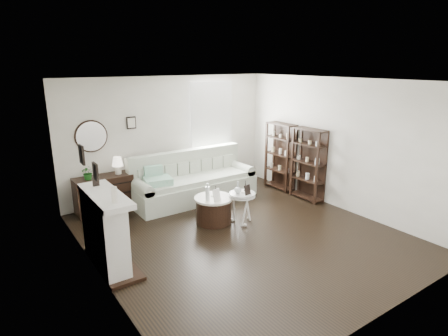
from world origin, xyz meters
TOP-DOWN VIEW (x-y plane):
  - room at (0.73, 2.70)m, footprint 5.50×5.50m
  - fireplace at (-2.32, 0.30)m, footprint 0.50×1.40m
  - shelf_unit_far at (2.33, 1.55)m, footprint 0.30×0.80m
  - shelf_unit_near at (2.33, 0.65)m, footprint 0.30×0.80m
  - sofa at (0.20, 2.09)m, footprint 2.77×0.96m
  - quilt at (-0.71, 1.95)m, footprint 0.62×0.54m
  - suitcase at (1.45, 2.30)m, footprint 0.69×0.34m
  - dresser at (-1.68, 2.47)m, footprint 1.14×0.49m
  - table_lamp at (-1.34, 2.47)m, footprint 0.30×0.30m
  - potted_plant at (-1.96, 2.42)m, footprint 0.27×0.24m
  - drum_table at (-0.12, 0.74)m, footprint 0.74×0.74m
  - pedestal_table at (0.32, 0.42)m, footprint 0.50×0.50m
  - eiffel_drum at (-0.04, 0.79)m, footprint 0.11×0.11m
  - bottle_drum at (-0.30, 0.65)m, footprint 0.08×0.08m
  - card_frame_drum at (-0.17, 0.55)m, footprint 0.18×0.09m
  - eiffel_ped at (0.42, 0.45)m, footprint 0.14×0.14m
  - flask_ped at (0.23, 0.44)m, footprint 0.13×0.13m
  - card_frame_ped at (0.34, 0.28)m, footprint 0.15×0.08m

SIDE VIEW (x-z plane):
  - suitcase at x=1.45m, z-range 0.00..0.44m
  - drum_table at x=-0.12m, z-range 0.00..0.52m
  - sofa at x=0.20m, z-range -0.18..0.90m
  - dresser at x=-1.68m, z-range 0.00..0.76m
  - fireplace at x=-2.32m, z-range -0.38..1.46m
  - pedestal_table at x=0.32m, z-range 0.25..0.86m
  - eiffel_drum at x=-0.04m, z-range 0.51..0.69m
  - card_frame_drum at x=-0.17m, z-range 0.51..0.73m
  - quilt at x=-0.71m, z-range 0.55..0.69m
  - bottle_drum at x=-0.30m, z-range 0.51..0.85m
  - card_frame_ped at x=0.34m, z-range 0.61..0.79m
  - eiffel_ped at x=0.42m, z-range 0.61..0.80m
  - flask_ped at x=0.23m, z-range 0.61..0.84m
  - shelf_unit_far at x=2.33m, z-range 0.00..1.60m
  - shelf_unit_near at x=2.33m, z-range 0.00..1.60m
  - potted_plant at x=-1.96m, z-range 0.76..1.05m
  - table_lamp at x=-1.34m, z-range 0.76..1.12m
  - room at x=0.73m, z-range -1.15..4.35m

